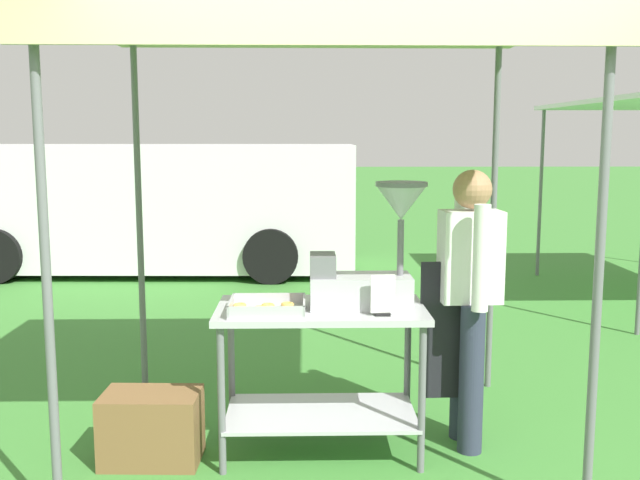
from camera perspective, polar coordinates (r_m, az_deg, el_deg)
ground_plane at (r=9.24m, az=0.60°, el=-3.03°), size 70.00×70.00×0.00m
stall_canopy at (r=4.07m, az=0.03°, el=15.94°), size 2.67×2.03×2.45m
donut_cart at (r=4.10m, az=0.06°, el=-8.55°), size 1.16×0.64×0.85m
donut_tray at (r=3.92m, az=-4.21°, el=-5.44°), size 0.41×0.33×0.07m
donut_fryer at (r=4.00m, az=4.04°, el=-1.57°), size 0.64×0.28×0.70m
menu_sign at (r=3.84m, az=4.99°, el=-4.63°), size 0.13×0.05×0.22m
vendor at (r=4.21m, az=11.64°, el=-4.18°), size 0.45×0.53×1.61m
supply_crate at (r=4.23m, az=-13.16°, el=-14.23°), size 0.55×0.36×0.39m
van_white at (r=10.01m, az=-13.22°, el=2.70°), size 5.54×2.22×1.69m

